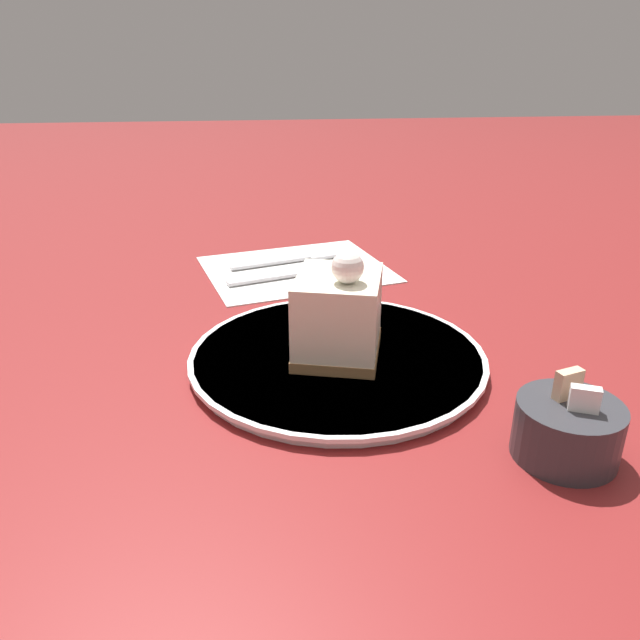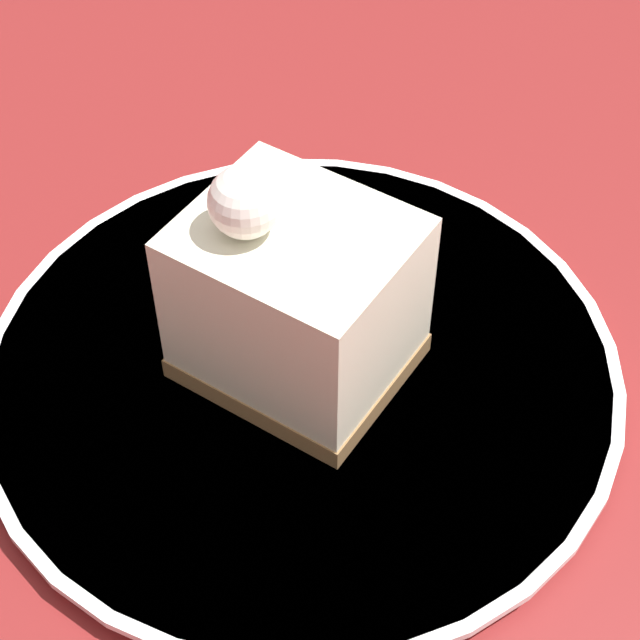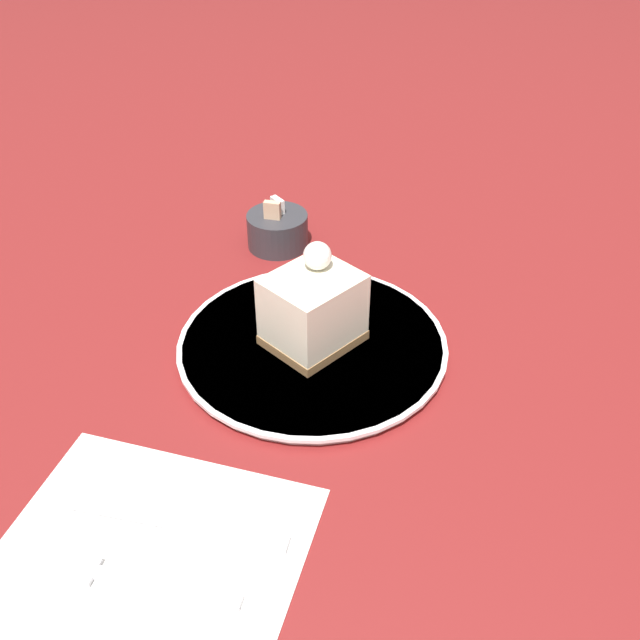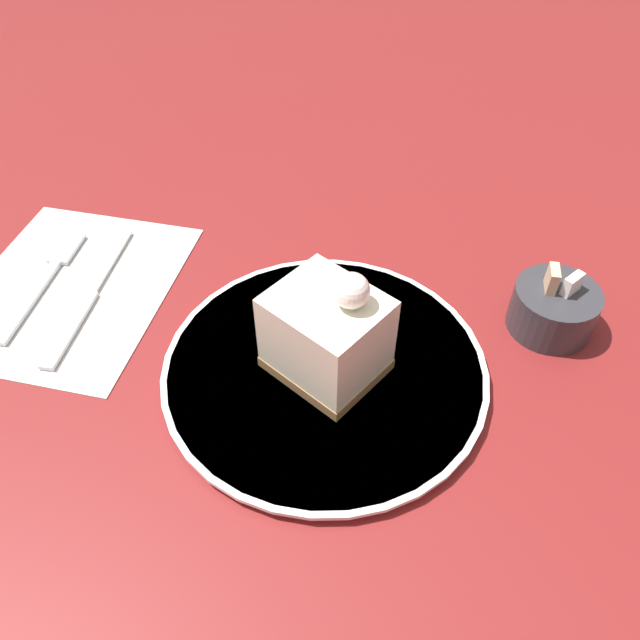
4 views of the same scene
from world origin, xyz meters
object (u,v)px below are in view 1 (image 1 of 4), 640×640
(fork, at_px, (297,259))
(sugar_bowl, at_px, (567,429))
(cake_slice, at_px, (338,314))
(plate, at_px, (337,358))
(knife, at_px, (286,275))

(fork, xyz_separation_m, sugar_bowl, (0.45, 0.16, 0.02))
(cake_slice, bearing_deg, plate, -161.26)
(plate, relative_size, knife, 1.47)
(fork, relative_size, sugar_bowl, 2.07)
(knife, bearing_deg, plate, -9.96)
(plate, bearing_deg, sugar_bowl, 42.78)
(cake_slice, xyz_separation_m, fork, (-0.30, -0.01, -0.05))
(sugar_bowl, bearing_deg, plate, -137.22)
(sugar_bowl, bearing_deg, fork, -160.71)
(plate, relative_size, fork, 1.76)
(plate, bearing_deg, cake_slice, 3.97)
(plate, relative_size, cake_slice, 2.62)
(fork, relative_size, knife, 0.84)
(fork, height_order, knife, same)
(plate, xyz_separation_m, sugar_bowl, (0.16, 0.14, 0.02))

